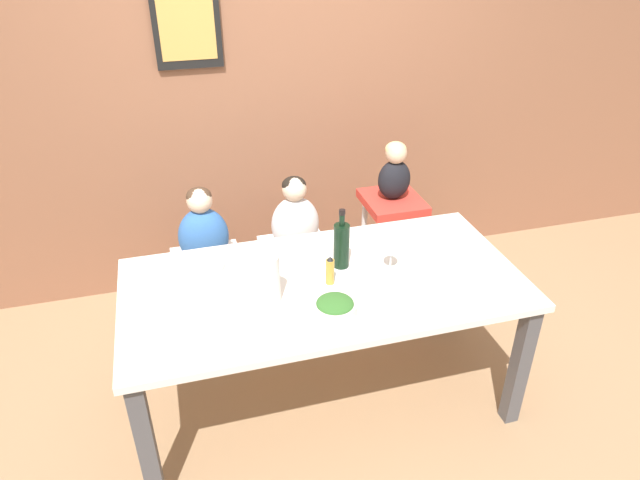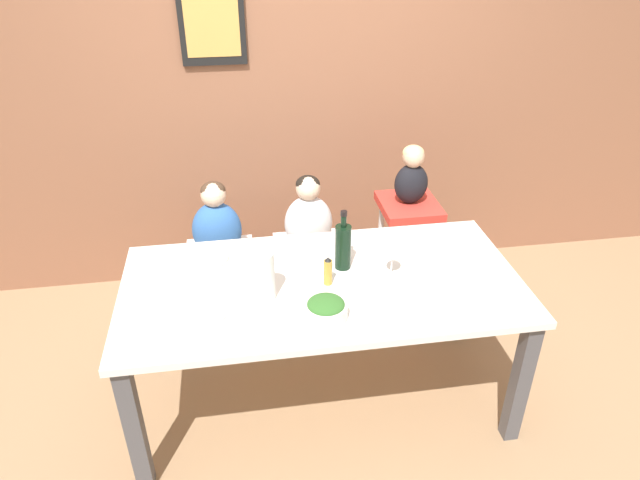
{
  "view_description": "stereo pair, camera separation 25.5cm",
  "coord_description": "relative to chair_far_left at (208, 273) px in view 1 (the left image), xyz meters",
  "views": [
    {
      "loc": [
        -0.59,
        -2.05,
        2.2
      ],
      "look_at": [
        0.0,
        0.07,
        0.9
      ],
      "focal_mm": 32.0,
      "sensor_mm": 36.0,
      "label": 1
    },
    {
      "loc": [
        -0.34,
        -2.1,
        2.2
      ],
      "look_at": [
        0.0,
        0.07,
        0.9
      ],
      "focal_mm": 32.0,
      "sensor_mm": 36.0,
      "label": 2
    }
  ],
  "objects": [
    {
      "name": "dinner_plate_back_left",
      "position": [
        -0.04,
        -0.46,
        0.34
      ],
      "size": [
        0.2,
        0.2,
        0.01
      ],
      "color": "silver",
      "rests_on": "dining_table"
    },
    {
      "name": "ground_plane",
      "position": [
        0.48,
        -0.72,
        -0.39
      ],
      "size": [
        14.0,
        14.0,
        0.0
      ],
      "primitive_type": "plane",
      "color": "#9E7A56"
    },
    {
      "name": "chair_far_center",
      "position": [
        0.52,
        0.0,
        0.0
      ],
      "size": [
        0.39,
        0.43,
        0.46
      ],
      "color": "silver",
      "rests_on": "ground_plane"
    },
    {
      "name": "person_child_center",
      "position": [
        0.52,
        0.0,
        0.28
      ],
      "size": [
        0.27,
        0.2,
        0.46
      ],
      "color": "silver",
      "rests_on": "chair_far_center"
    },
    {
      "name": "wine_glass_near",
      "position": [
        0.8,
        -0.73,
        0.47
      ],
      "size": [
        0.07,
        0.07,
        0.19
      ],
      "color": "white",
      "rests_on": "dining_table"
    },
    {
      "name": "person_baby_right",
      "position": [
        1.11,
        0.0,
        0.5
      ],
      "size": [
        0.19,
        0.14,
        0.34
      ],
      "color": "black",
      "rests_on": "chair_right_highchair"
    },
    {
      "name": "paper_towel_roll",
      "position": [
        0.21,
        -0.8,
        0.45
      ],
      "size": [
        0.11,
        0.11,
        0.23
      ],
      "color": "white",
      "rests_on": "dining_table"
    },
    {
      "name": "person_child_left",
      "position": [
        0.0,
        0.0,
        0.28
      ],
      "size": [
        0.27,
        0.2,
        0.46
      ],
      "color": "#3366B2",
      "rests_on": "chair_far_left"
    },
    {
      "name": "dinner_plate_front_left",
      "position": [
        -0.05,
        -0.89,
        0.34
      ],
      "size": [
        0.2,
        0.2,
        0.01
      ],
      "color": "silver",
      "rests_on": "dining_table"
    },
    {
      "name": "wall_back",
      "position": [
        0.48,
        0.56,
        0.96
      ],
      "size": [
        10.0,
        0.09,
        2.7
      ],
      "color": "#8E5B42",
      "rests_on": "ground_plane"
    },
    {
      "name": "chair_right_highchair",
      "position": [
        1.11,
        0.0,
        0.17
      ],
      "size": [
        0.33,
        0.37,
        0.72
      ],
      "color": "silver",
      "rests_on": "ground_plane"
    },
    {
      "name": "wine_bottle",
      "position": [
        0.59,
        -0.62,
        0.45
      ],
      "size": [
        0.07,
        0.07,
        0.3
      ],
      "color": "black",
      "rests_on": "dining_table"
    },
    {
      "name": "condiment_bottle_hot_sauce",
      "position": [
        0.5,
        -0.74,
        0.4
      ],
      "size": [
        0.04,
        0.04,
        0.14
      ],
      "color": "#BC8E33",
      "rests_on": "dining_table"
    },
    {
      "name": "salad_bowl_large",
      "position": [
        0.45,
        -0.98,
        0.38
      ],
      "size": [
        0.18,
        0.18,
        0.09
      ],
      "color": "silver",
      "rests_on": "dining_table"
    },
    {
      "name": "chair_far_left",
      "position": [
        0.0,
        0.0,
        0.0
      ],
      "size": [
        0.39,
        0.43,
        0.46
      ],
      "color": "silver",
      "rests_on": "ground_plane"
    },
    {
      "name": "dining_table",
      "position": [
        0.48,
        -0.72,
        0.25
      ],
      "size": [
        1.81,
        0.89,
        0.72
      ],
      "color": "white",
      "rests_on": "ground_plane"
    }
  ]
}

